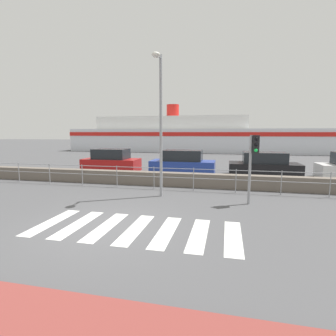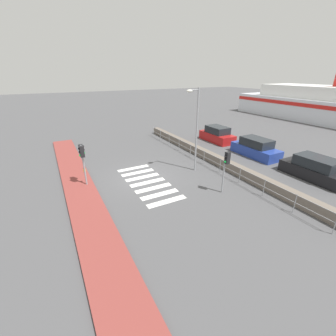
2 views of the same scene
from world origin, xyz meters
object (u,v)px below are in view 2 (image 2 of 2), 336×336
object	(u,v)px
traffic_light_far	(226,163)
parked_car_blue	(256,148)
parked_car_red	(217,135)
streetlamp	(195,122)
traffic_light_near	(82,155)
parked_car_black	(315,169)

from	to	relation	value
traffic_light_far	parked_car_blue	size ratio (longest dim) A/B	0.62
parked_car_red	streetlamp	bearing A→B (deg)	-51.35
streetlamp	traffic_light_near	bearing A→B (deg)	-98.93
traffic_light_far	traffic_light_near	bearing A→B (deg)	-124.50
parked_car_red	parked_car_blue	xyz separation A→B (m)	(5.12, 0.00, -0.01)
traffic_light_far	streetlamp	xyz separation A→B (m)	(-3.68, 0.32, 1.68)
streetlamp	parked_car_blue	distance (m)	7.21
streetlamp	parked_car_blue	world-z (taller)	streetlamp
parked_car_black	streetlamp	bearing A→B (deg)	-127.15
streetlamp	parked_car_red	world-z (taller)	streetlamp
parked_car_black	traffic_light_far	bearing A→B (deg)	-100.75
traffic_light_near	streetlamp	distance (m)	7.59
traffic_light_near	streetlamp	world-z (taller)	streetlamp
traffic_light_near	parked_car_black	bearing A→B (deg)	66.21
traffic_light_near	parked_car_black	distance (m)	15.30
parked_car_red	parked_car_blue	distance (m)	5.12
streetlamp	parked_car_black	xyz separation A→B (m)	(4.99, 6.58, -2.97)
streetlamp	parked_car_blue	size ratio (longest dim) A/B	1.38
traffic_light_near	parked_car_red	bearing A→B (deg)	106.43
parked_car_blue	parked_car_black	bearing A→B (deg)	0.00
traffic_light_far	parked_car_red	bearing A→B (deg)	142.33
traffic_light_far	parked_car_blue	xyz separation A→B (m)	(-3.82, 6.90, -1.27)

